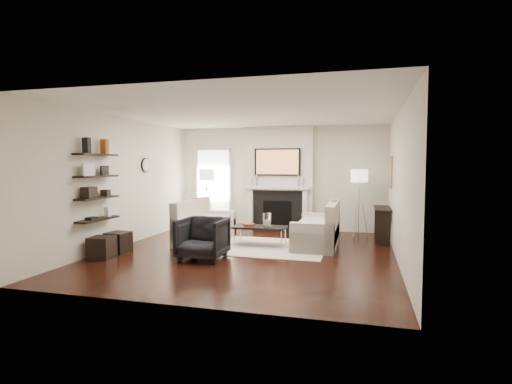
% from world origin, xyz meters
% --- Properties ---
extents(room_envelope, '(6.00, 6.00, 6.00)m').
position_xyz_m(room_envelope, '(0.00, 0.00, 1.35)').
color(room_envelope, black).
rests_on(room_envelope, ground).
extents(chimney_breast, '(1.80, 0.25, 2.70)m').
position_xyz_m(chimney_breast, '(0.00, 2.88, 1.35)').
color(chimney_breast, silver).
rests_on(chimney_breast, floor).
extents(fireplace_surround, '(1.30, 0.02, 1.04)m').
position_xyz_m(fireplace_surround, '(0.00, 2.74, 0.52)').
color(fireplace_surround, black).
rests_on(fireplace_surround, floor).
extents(firebox, '(0.75, 0.02, 0.65)m').
position_xyz_m(firebox, '(0.00, 2.73, 0.45)').
color(firebox, black).
rests_on(firebox, floor).
extents(mantel_pilaster_l, '(0.12, 0.08, 1.10)m').
position_xyz_m(mantel_pilaster_l, '(-0.72, 2.71, 0.55)').
color(mantel_pilaster_l, white).
rests_on(mantel_pilaster_l, floor).
extents(mantel_pilaster_r, '(0.12, 0.08, 1.10)m').
position_xyz_m(mantel_pilaster_r, '(0.72, 2.71, 0.55)').
color(mantel_pilaster_r, white).
rests_on(mantel_pilaster_r, floor).
extents(mantel_shelf, '(1.70, 0.18, 0.07)m').
position_xyz_m(mantel_shelf, '(0.00, 2.69, 1.12)').
color(mantel_shelf, white).
rests_on(mantel_shelf, chimney_breast).
extents(tv_body, '(1.20, 0.06, 0.70)m').
position_xyz_m(tv_body, '(0.00, 2.71, 1.78)').
color(tv_body, black).
rests_on(tv_body, chimney_breast).
extents(tv_screen, '(1.10, 0.00, 0.62)m').
position_xyz_m(tv_screen, '(0.00, 2.68, 1.78)').
color(tv_screen, '#BF723F').
rests_on(tv_screen, tv_body).
extents(candlestick_l_tall, '(0.04, 0.04, 0.30)m').
position_xyz_m(candlestick_l_tall, '(-0.55, 2.70, 1.30)').
color(candlestick_l_tall, silver).
rests_on(candlestick_l_tall, mantel_shelf).
extents(candlestick_l_short, '(0.04, 0.04, 0.24)m').
position_xyz_m(candlestick_l_short, '(-0.68, 2.70, 1.27)').
color(candlestick_l_short, silver).
rests_on(candlestick_l_short, mantel_shelf).
extents(candlestick_r_tall, '(0.04, 0.04, 0.30)m').
position_xyz_m(candlestick_r_tall, '(0.55, 2.70, 1.30)').
color(candlestick_r_tall, silver).
rests_on(candlestick_r_tall, mantel_shelf).
extents(candlestick_r_short, '(0.04, 0.04, 0.24)m').
position_xyz_m(candlestick_r_short, '(0.68, 2.70, 1.27)').
color(candlestick_r_short, silver).
rests_on(candlestick_r_short, mantel_shelf).
extents(hallway_panel, '(0.90, 0.02, 2.10)m').
position_xyz_m(hallway_panel, '(-1.85, 2.98, 1.05)').
color(hallway_panel, white).
rests_on(hallway_panel, floor).
extents(door_trim_l, '(0.06, 0.06, 2.16)m').
position_xyz_m(door_trim_l, '(-2.33, 2.96, 1.05)').
color(door_trim_l, white).
rests_on(door_trim_l, floor).
extents(door_trim_r, '(0.06, 0.06, 2.16)m').
position_xyz_m(door_trim_r, '(-1.37, 2.96, 1.05)').
color(door_trim_r, white).
rests_on(door_trim_r, floor).
extents(door_trim_top, '(1.02, 0.06, 0.06)m').
position_xyz_m(door_trim_top, '(-1.85, 2.96, 2.13)').
color(door_trim_top, white).
rests_on(door_trim_top, wall_back).
extents(rug, '(2.60, 2.00, 0.01)m').
position_xyz_m(rug, '(0.14, 0.63, 0.01)').
color(rug, beige).
rests_on(rug, floor).
extents(loveseat_left_base, '(0.85, 1.80, 0.42)m').
position_xyz_m(loveseat_left_base, '(-1.25, 0.89, 0.21)').
color(loveseat_left_base, beige).
rests_on(loveseat_left_base, floor).
extents(loveseat_left_back, '(0.18, 1.80, 0.80)m').
position_xyz_m(loveseat_left_back, '(-1.58, 0.89, 0.53)').
color(loveseat_left_back, beige).
rests_on(loveseat_left_back, floor).
extents(loveseat_left_arm_n, '(0.85, 0.18, 0.60)m').
position_xyz_m(loveseat_left_arm_n, '(-1.25, 0.08, 0.30)').
color(loveseat_left_arm_n, beige).
rests_on(loveseat_left_arm_n, floor).
extents(loveseat_left_arm_s, '(0.85, 0.18, 0.60)m').
position_xyz_m(loveseat_left_arm_s, '(-1.25, 1.70, 0.30)').
color(loveseat_left_arm_s, beige).
rests_on(loveseat_left_arm_s, floor).
extents(loveseat_left_cushion, '(0.63, 1.44, 0.10)m').
position_xyz_m(loveseat_left_cushion, '(-1.20, 0.89, 0.47)').
color(loveseat_left_cushion, beige).
rests_on(loveseat_left_cushion, loveseat_left_base).
extents(pillow_left_orange, '(0.10, 0.42, 0.42)m').
position_xyz_m(pillow_left_orange, '(-1.58, 1.19, 0.73)').
color(pillow_left_orange, '#A14913').
rests_on(pillow_left_orange, loveseat_left_cushion).
extents(pillow_left_charcoal, '(0.10, 0.40, 0.40)m').
position_xyz_m(pillow_left_charcoal, '(-1.58, 0.59, 0.72)').
color(pillow_left_charcoal, black).
rests_on(pillow_left_charcoal, loveseat_left_cushion).
extents(loveseat_right_base, '(0.85, 1.80, 0.42)m').
position_xyz_m(loveseat_right_base, '(1.21, 1.04, 0.21)').
color(loveseat_right_base, beige).
rests_on(loveseat_right_base, floor).
extents(loveseat_right_back, '(0.18, 1.80, 0.80)m').
position_xyz_m(loveseat_right_back, '(1.55, 1.04, 0.53)').
color(loveseat_right_back, beige).
rests_on(loveseat_right_back, floor).
extents(loveseat_right_arm_n, '(0.85, 0.18, 0.60)m').
position_xyz_m(loveseat_right_arm_n, '(1.21, 0.23, 0.30)').
color(loveseat_right_arm_n, beige).
rests_on(loveseat_right_arm_n, floor).
extents(loveseat_right_arm_s, '(0.85, 0.18, 0.60)m').
position_xyz_m(loveseat_right_arm_s, '(1.21, 1.85, 0.30)').
color(loveseat_right_arm_s, beige).
rests_on(loveseat_right_arm_s, floor).
extents(loveseat_right_cushion, '(0.63, 1.44, 0.10)m').
position_xyz_m(loveseat_right_cushion, '(1.16, 1.04, 0.47)').
color(loveseat_right_cushion, beige).
rests_on(loveseat_right_cushion, loveseat_right_base).
extents(pillow_right_orange, '(0.10, 0.42, 0.42)m').
position_xyz_m(pillow_right_orange, '(1.55, 1.34, 0.73)').
color(pillow_right_orange, '#A14913').
rests_on(pillow_right_orange, loveseat_right_cushion).
extents(pillow_right_charcoal, '(0.10, 0.40, 0.40)m').
position_xyz_m(pillow_right_charcoal, '(1.55, 0.74, 0.72)').
color(pillow_right_charcoal, black).
rests_on(pillow_right_charcoal, loveseat_right_cushion).
extents(coffee_table, '(1.10, 0.55, 0.04)m').
position_xyz_m(coffee_table, '(0.06, 0.71, 0.40)').
color(coffee_table, black).
rests_on(coffee_table, floor).
extents(coffee_leg_nw, '(0.02, 0.02, 0.38)m').
position_xyz_m(coffee_leg_nw, '(-0.44, 0.49, 0.19)').
color(coffee_leg_nw, silver).
rests_on(coffee_leg_nw, floor).
extents(coffee_leg_ne, '(0.02, 0.02, 0.38)m').
position_xyz_m(coffee_leg_ne, '(0.56, 0.49, 0.19)').
color(coffee_leg_ne, silver).
rests_on(coffee_leg_ne, floor).
extents(coffee_leg_sw, '(0.02, 0.02, 0.38)m').
position_xyz_m(coffee_leg_sw, '(-0.44, 0.93, 0.19)').
color(coffee_leg_sw, silver).
rests_on(coffee_leg_sw, floor).
extents(coffee_leg_se, '(0.02, 0.02, 0.38)m').
position_xyz_m(coffee_leg_se, '(0.56, 0.93, 0.19)').
color(coffee_leg_se, silver).
rests_on(coffee_leg_se, floor).
extents(hurricane_glass, '(0.17, 0.17, 0.30)m').
position_xyz_m(hurricane_glass, '(0.21, 0.71, 0.56)').
color(hurricane_glass, white).
rests_on(hurricane_glass, coffee_table).
extents(hurricane_candle, '(0.09, 0.09, 0.13)m').
position_xyz_m(hurricane_candle, '(0.21, 0.71, 0.50)').
color(hurricane_candle, white).
rests_on(hurricane_candle, coffee_table).
extents(copper_bowl, '(0.26, 0.26, 0.04)m').
position_xyz_m(copper_bowl, '(-0.19, 0.71, 0.45)').
color(copper_bowl, '#BB3B1F').
rests_on(copper_bowl, coffee_table).
extents(armchair, '(0.81, 0.76, 0.83)m').
position_xyz_m(armchair, '(-0.67, -0.67, 0.41)').
color(armchair, black).
rests_on(armchair, floor).
extents(lamp_left_post, '(0.02, 0.02, 1.20)m').
position_xyz_m(lamp_left_post, '(-1.85, 2.47, 0.60)').
color(lamp_left_post, silver).
rests_on(lamp_left_post, floor).
extents(lamp_left_shade, '(0.40, 0.40, 0.30)m').
position_xyz_m(lamp_left_shade, '(-1.85, 2.47, 1.45)').
color(lamp_left_shade, white).
rests_on(lamp_left_shade, lamp_left_post).
extents(lamp_left_leg_a, '(0.25, 0.02, 1.23)m').
position_xyz_m(lamp_left_leg_a, '(-1.74, 2.47, 0.60)').
color(lamp_left_leg_a, silver).
rests_on(lamp_left_leg_a, floor).
extents(lamp_left_leg_b, '(0.14, 0.22, 1.23)m').
position_xyz_m(lamp_left_leg_b, '(-1.91, 2.56, 0.60)').
color(lamp_left_leg_b, silver).
rests_on(lamp_left_leg_b, floor).
extents(lamp_left_leg_c, '(0.14, 0.22, 1.23)m').
position_xyz_m(lamp_left_leg_c, '(-1.91, 2.37, 0.60)').
color(lamp_left_leg_c, silver).
rests_on(lamp_left_leg_c, floor).
extents(lamp_right_post, '(0.02, 0.02, 1.20)m').
position_xyz_m(lamp_right_post, '(2.05, 2.44, 0.60)').
color(lamp_right_post, silver).
rests_on(lamp_right_post, floor).
extents(lamp_right_shade, '(0.40, 0.40, 0.30)m').
position_xyz_m(lamp_right_shade, '(2.05, 2.44, 1.45)').
color(lamp_right_shade, white).
rests_on(lamp_right_shade, lamp_right_post).
extents(lamp_right_leg_a, '(0.25, 0.02, 1.23)m').
position_xyz_m(lamp_right_leg_a, '(2.16, 2.44, 0.60)').
color(lamp_right_leg_a, silver).
rests_on(lamp_right_leg_a, floor).
extents(lamp_right_leg_b, '(0.14, 0.22, 1.23)m').
position_xyz_m(lamp_right_leg_b, '(2.00, 2.54, 0.60)').
color(lamp_right_leg_b, silver).
rests_on(lamp_right_leg_b, floor).
extents(lamp_right_leg_c, '(0.14, 0.22, 1.23)m').
position_xyz_m(lamp_right_leg_c, '(1.99, 2.35, 0.60)').
color(lamp_right_leg_c, silver).
rests_on(lamp_right_leg_c, floor).
extents(console_top, '(0.35, 1.20, 0.04)m').
position_xyz_m(console_top, '(2.57, 2.00, 0.73)').
color(console_top, black).
rests_on(console_top, floor).
extents(console_leg_n, '(0.30, 0.04, 0.71)m').
position_xyz_m(console_leg_n, '(2.57, 1.45, 0.35)').
color(console_leg_n, black).
rests_on(console_leg_n, floor).
extents(console_leg_s, '(0.30, 0.04, 0.71)m').
position_xyz_m(console_leg_s, '(2.57, 2.55, 0.35)').
color(console_leg_s, black).
rests_on(console_leg_s, floor).
extents(wall_art, '(0.03, 0.70, 0.70)m').
position_xyz_m(wall_art, '(2.73, 2.05, 1.55)').
color(wall_art, '#997A4C').
rests_on(wall_art, wall_right).
extents(shelf_bottom, '(0.25, 1.00, 0.03)m').
position_xyz_m(shelf_bottom, '(-2.62, -1.00, 0.70)').
color(shelf_bottom, black).
rests_on(shelf_bottom, wall_left).
extents(shelf_lower, '(0.25, 1.00, 0.04)m').
position_xyz_m(shelf_lower, '(-2.62, -1.00, 1.10)').
color(shelf_lower, black).
rests_on(shelf_lower, wall_left).
extents(shelf_upper, '(0.25, 1.00, 0.04)m').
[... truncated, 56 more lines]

